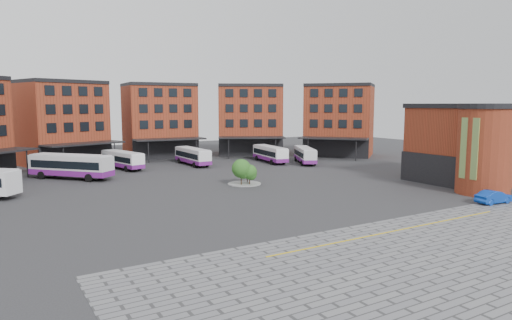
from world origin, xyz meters
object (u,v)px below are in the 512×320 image
blue_car (494,197)px  bus_f (305,155)px  tree_island (245,171)px  bus_b (71,166)px  bus_c (122,160)px  bus_e (270,154)px  bus_d (193,156)px

blue_car → bus_f: bearing=1.1°
tree_island → bus_b: size_ratio=0.40×
bus_f → blue_car: size_ratio=2.32×
tree_island → bus_c: bearing=113.1°
bus_e → bus_f: bearing=-36.5°
bus_b → bus_e: (34.17, 1.32, -0.30)m
bus_c → bus_e: bearing=-24.8°
blue_car → bus_e: bearing=7.9°
bus_e → bus_d: bearing=172.4°
bus_b → bus_e: bus_b is taller
bus_b → blue_car: bearing=-90.0°
bus_b → blue_car: bus_b is taller
bus_e → blue_car: 41.49m
tree_island → bus_c: 25.12m
bus_e → bus_b: bearing=-170.0°
bus_b → bus_d: bus_b is taller
bus_c → bus_d: bus_d is taller
bus_c → blue_car: 53.82m
bus_e → tree_island: bearing=-122.8°
tree_island → bus_f: size_ratio=0.44×
tree_island → bus_e: 23.73m
bus_b → blue_car: 53.86m
bus_b → blue_car: size_ratio=2.56×
bus_c → tree_island: bearing=-80.3°
bus_c → blue_car: bearing=-73.3°
bus_e → bus_f: size_ratio=1.06×
bus_b → bus_c: bus_b is taller
bus_b → bus_f: bus_b is taller
bus_d → bus_e: bearing=-15.9°
bus_c → bus_e: size_ratio=0.99×
tree_island → bus_d: 21.83m
blue_car → bus_c: bearing=35.6°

